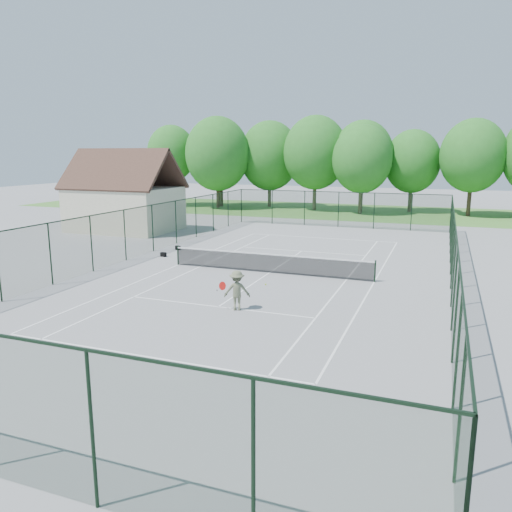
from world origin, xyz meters
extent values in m
plane|color=gray|center=(0.00, 0.00, 0.00)|extent=(140.00, 140.00, 0.00)
cube|color=#4E8935|center=(0.00, 30.00, 0.01)|extent=(80.00, 16.00, 0.01)
cube|color=white|center=(0.00, 11.88, 0.00)|extent=(10.97, 0.08, 0.01)
cube|color=white|center=(0.00, -11.88, 0.00)|extent=(10.97, 0.08, 0.01)
cube|color=white|center=(0.00, 6.40, 0.00)|extent=(8.23, 0.08, 0.01)
cube|color=white|center=(0.00, -6.40, 0.00)|extent=(8.23, 0.08, 0.01)
cube|color=white|center=(5.49, 0.00, 0.00)|extent=(0.08, 23.77, 0.01)
cube|color=white|center=(-5.49, 0.00, 0.00)|extent=(0.08, 23.77, 0.01)
cube|color=white|center=(4.12, 0.00, 0.00)|extent=(0.08, 23.77, 0.01)
cube|color=white|center=(-4.12, 0.00, 0.00)|extent=(0.08, 23.77, 0.01)
cube|color=white|center=(0.00, 0.00, 0.00)|extent=(0.08, 12.80, 0.01)
cylinder|color=black|center=(-5.50, 0.00, 0.55)|extent=(0.08, 0.08, 1.10)
cylinder|color=black|center=(5.50, 0.00, 0.55)|extent=(0.08, 0.08, 1.10)
cube|color=black|center=(0.00, 0.00, 0.50)|extent=(11.00, 0.02, 0.96)
cube|color=white|center=(0.00, 0.00, 1.00)|extent=(11.00, 0.05, 0.07)
cube|color=#19371F|center=(0.00, 18.00, 1.50)|extent=(18.00, 0.02, 3.00)
cube|color=#19371F|center=(9.00, 0.00, 1.50)|extent=(0.02, 36.00, 3.00)
cube|color=#19371F|center=(-9.00, 0.00, 1.50)|extent=(0.02, 36.00, 3.00)
cube|color=black|center=(0.00, 18.00, 3.00)|extent=(18.00, 0.05, 0.05)
cube|color=black|center=(9.00, 0.00, 3.00)|extent=(0.05, 36.00, 0.05)
cube|color=black|center=(-9.00, 0.00, 3.00)|extent=(0.05, 36.00, 0.05)
cube|color=beige|center=(-16.00, 10.00, 1.75)|extent=(8.00, 6.00, 3.50)
cube|color=#4B3126|center=(-16.00, 11.50, 5.00)|extent=(8.60, 3.27, 3.27)
cube|color=#4B3126|center=(-16.00, 8.50, 5.00)|extent=(8.60, 3.27, 3.27)
cylinder|color=#433023|center=(-16.50, 30.00, 2.10)|extent=(0.40, 0.40, 4.20)
ellipsoid|color=#2E7E29|center=(-16.50, 30.00, 6.00)|extent=(6.40, 6.40, 7.40)
cylinder|color=#433023|center=(0.00, 30.00, 2.10)|extent=(0.40, 0.40, 4.20)
ellipsoid|color=#2E7E29|center=(0.00, 30.00, 6.00)|extent=(6.40, 6.40, 7.40)
cube|color=black|center=(-7.74, 3.94, 0.14)|extent=(0.40, 0.33, 0.27)
cube|color=black|center=(-7.49, 1.70, 0.13)|extent=(0.36, 0.24, 0.27)
imported|color=#63674C|center=(0.87, -6.48, 0.81)|extent=(1.20, 0.93, 1.63)
sphere|color=#A0C724|center=(1.96, -6.08, 1.06)|extent=(0.07, 0.07, 0.07)
camera|label=1|loc=(8.44, -24.34, 6.23)|focal=35.00mm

